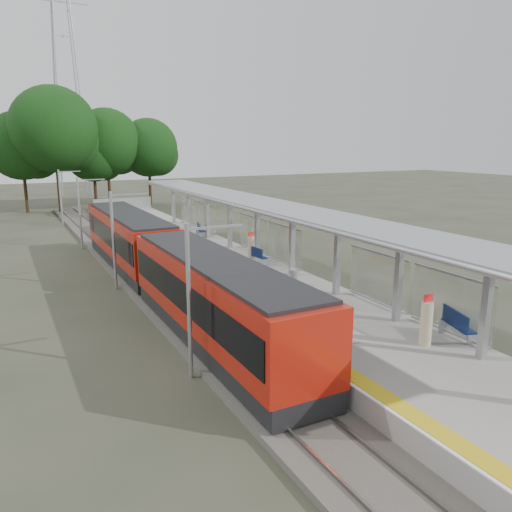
{
  "coord_description": "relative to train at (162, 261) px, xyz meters",
  "views": [
    {
      "loc": [
        -11.61,
        -8.16,
        7.97
      ],
      "look_at": [
        -0.26,
        13.79,
        2.3
      ],
      "focal_mm": 35.0,
      "sensor_mm": 36.0,
      "label": 1
    }
  ],
  "objects": [
    {
      "name": "end_fence",
      "position": [
        4.5,
        28.93,
        -0.45
      ],
      "size": [
        6.0,
        0.1,
        1.2
      ],
      "primitive_type": "cube",
      "color": "#9EA0A5",
      "rests_on": "platform"
    },
    {
      "name": "info_pillar_near",
      "position": [
        5.71,
        -12.33,
        -0.25
      ],
      "size": [
        0.42,
        0.42,
        1.85
      ],
      "rotation": [
        0.0,
        0.0,
        0.03
      ],
      "color": "#C7B891",
      "rests_on": "platform"
    },
    {
      "name": "ground",
      "position": [
        4.5,
        -16.02,
        -2.05
      ],
      "size": [
        200.0,
        200.0,
        0.0
      ],
      "primitive_type": "plane",
      "color": "#474438",
      "rests_on": "ground"
    },
    {
      "name": "info_pillar_far",
      "position": [
        5.91,
        1.66,
        -0.28
      ],
      "size": [
        0.4,
        0.4,
        1.79
      ],
      "rotation": [
        0.0,
        0.0,
        0.16
      ],
      "color": "#C7B891",
      "rests_on": "platform"
    },
    {
      "name": "platform",
      "position": [
        4.5,
        3.98,
        -1.55
      ],
      "size": [
        6.0,
        50.0,
        1.0
      ],
      "primitive_type": "cube",
      "color": "gray",
      "rests_on": "ground"
    },
    {
      "name": "bench_far",
      "position": [
        6.18,
        10.75,
        -0.52
      ],
      "size": [
        0.8,
        1.55,
        1.02
      ],
      "rotation": [
        0.0,
        0.0,
        -0.24
      ],
      "color": "#0F204E",
      "rests_on": "platform"
    },
    {
      "name": "trackbed",
      "position": [
        -0.0,
        3.98,
        -1.93
      ],
      "size": [
        3.0,
        70.0,
        0.24
      ],
      "primitive_type": "cube",
      "color": "#59544C",
      "rests_on": "ground"
    },
    {
      "name": "pylon",
      "position": [
        3.5,
        56.98,
        16.95
      ],
      "size": [
        8.0,
        4.0,
        38.0
      ],
      "primitive_type": null,
      "color": "#9EA0A5",
      "rests_on": "ground"
    },
    {
      "name": "catenary_masts",
      "position": [
        -1.72,
        2.98,
        0.86
      ],
      "size": [
        2.08,
        48.16,
        5.4
      ],
      "color": "#9EA0A5",
      "rests_on": "ground"
    },
    {
      "name": "bench_near",
      "position": [
        7.1,
        -12.46,
        -0.47
      ],
      "size": [
        0.99,
        1.69,
        1.11
      ],
      "rotation": [
        0.0,
        0.0,
        -0.32
      ],
      "color": "#0F204E",
      "rests_on": "platform"
    },
    {
      "name": "train",
      "position": [
        0.0,
        0.0,
        0.0
      ],
      "size": [
        2.74,
        27.6,
        3.62
      ],
      "color": "black",
      "rests_on": "ground"
    },
    {
      "name": "canopy",
      "position": [
        6.11,
        0.17,
        2.15
      ],
      "size": [
        3.27,
        38.0,
        3.66
      ],
      "color": "#9EA0A5",
      "rests_on": "platform"
    },
    {
      "name": "bench_mid",
      "position": [
        6.01,
        1.05,
        -0.54
      ],
      "size": [
        0.57,
        1.47,
        0.98
      ],
      "rotation": [
        0.0,
        0.0,
        0.1
      ],
      "color": "#0F204E",
      "rests_on": "platform"
    },
    {
      "name": "litter_bin",
      "position": [
        5.52,
        -3.83,
        -0.65
      ],
      "size": [
        0.48,
        0.48,
        0.81
      ],
      "primitive_type": "cylinder",
      "rotation": [
        0.0,
        0.0,
        0.25
      ],
      "color": "#9EA0A5",
      "rests_on": "platform"
    },
    {
      "name": "tree_cluster",
      "position": [
        2.06,
        38.02,
        6.01
      ],
      "size": [
        22.21,
        11.82,
        14.03
      ],
      "color": "#382316",
      "rests_on": "ground"
    },
    {
      "name": "tactile_strip",
      "position": [
        1.95,
        3.98,
        -1.04
      ],
      "size": [
        0.6,
        50.0,
        0.02
      ],
      "primitive_type": "cube",
      "color": "gold",
      "rests_on": "platform"
    }
  ]
}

